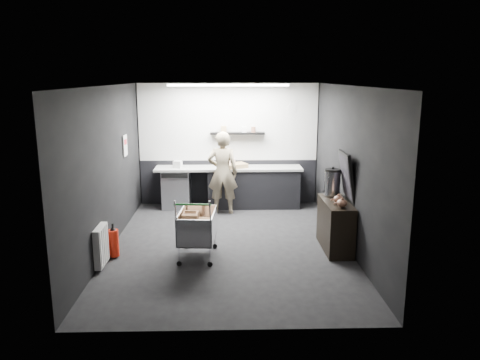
{
  "coord_description": "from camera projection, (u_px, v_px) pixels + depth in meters",
  "views": [
    {
      "loc": [
        -0.03,
        -7.62,
        2.86
      ],
      "look_at": [
        0.19,
        0.4,
        1.06
      ],
      "focal_mm": 35.0,
      "sensor_mm": 36.0,
      "label": 1
    }
  ],
  "objects": [
    {
      "name": "ceiling_strip",
      "position": [
        228.0,
        85.0,
        9.28
      ],
      "size": [
        2.4,
        0.2,
        0.04
      ],
      "primitive_type": "cube",
      "color": "white",
      "rests_on": "ceiling"
    },
    {
      "name": "poster",
      "position": [
        125.0,
        146.0,
        8.93
      ],
      "size": [
        0.02,
        0.3,
        0.4
      ],
      "primitive_type": "cube",
      "color": "silver",
      "rests_on": "wall_left"
    },
    {
      "name": "cardboard_box",
      "position": [
        236.0,
        166.0,
        10.16
      ],
      "size": [
        0.56,
        0.5,
        0.09
      ],
      "primitive_type": "cube",
      "rotation": [
        0.0,
        0.0,
        0.43
      ],
      "color": "#A18456",
      "rests_on": "prep_counter"
    },
    {
      "name": "floating_shelf",
      "position": [
        237.0,
        133.0,
        10.26
      ],
      "size": [
        1.2,
        0.22,
        0.04
      ],
      "primitive_type": "cube",
      "color": "black",
      "rests_on": "wall_back"
    },
    {
      "name": "sideboard",
      "position": [
        336.0,
        218.0,
        7.81
      ],
      "size": [
        0.47,
        1.1,
        1.65
      ],
      "color": "black",
      "rests_on": "floor"
    },
    {
      "name": "poster_red_band",
      "position": [
        125.0,
        142.0,
        8.91
      ],
      "size": [
        0.02,
        0.22,
        0.1
      ],
      "primitive_type": "cube",
      "color": "red",
      "rests_on": "poster"
    },
    {
      "name": "floor",
      "position": [
        229.0,
        245.0,
        8.05
      ],
      "size": [
        5.5,
        5.5,
        0.0
      ],
      "primitive_type": "plane",
      "color": "black",
      "rests_on": "ground"
    },
    {
      "name": "wall_right",
      "position": [
        348.0,
        168.0,
        7.81
      ],
      "size": [
        0.0,
        5.5,
        5.5
      ],
      "primitive_type": "plane",
      "rotation": [
        1.57,
        0.0,
        -1.57
      ],
      "color": "black",
      "rests_on": "floor"
    },
    {
      "name": "fire_extinguisher",
      "position": [
        114.0,
        242.0,
        7.46
      ],
      "size": [
        0.16,
        0.16,
        0.54
      ],
      "color": "red",
      "rests_on": "floor"
    },
    {
      "name": "wall_clock",
      "position": [
        292.0,
        108.0,
        10.28
      ],
      "size": [
        0.2,
        0.03,
        0.2
      ],
      "primitive_type": "cylinder",
      "rotation": [
        1.57,
        0.0,
        0.0
      ],
      "color": "silver",
      "rests_on": "wall_back"
    },
    {
      "name": "prep_counter",
      "position": [
        235.0,
        187.0,
        10.32
      ],
      "size": [
        3.2,
        0.61,
        0.9
      ],
      "color": "black",
      "rests_on": "floor"
    },
    {
      "name": "wall_front",
      "position": [
        230.0,
        218.0,
        5.08
      ],
      "size": [
        5.5,
        0.0,
        5.5
      ],
      "primitive_type": "plane",
      "rotation": [
        -1.57,
        0.0,
        0.0
      ],
      "color": "black",
      "rests_on": "floor"
    },
    {
      "name": "ceiling",
      "position": [
        229.0,
        86.0,
        7.46
      ],
      "size": [
        5.5,
        5.5,
        0.0
      ],
      "primitive_type": "plane",
      "rotation": [
        3.14,
        0.0,
        0.0
      ],
      "color": "silver",
      "rests_on": "wall_back"
    },
    {
      "name": "dado_panel",
      "position": [
        229.0,
        182.0,
        10.61
      ],
      "size": [
        3.95,
        0.02,
        1.0
      ],
      "primitive_type": "cube",
      "color": "black",
      "rests_on": "wall_back"
    },
    {
      "name": "white_container",
      "position": [
        178.0,
        164.0,
        10.12
      ],
      "size": [
        0.2,
        0.18,
        0.15
      ],
      "primitive_type": "cube",
      "rotation": [
        0.0,
        0.0,
        -0.29
      ],
      "color": "silver",
      "rests_on": "prep_counter"
    },
    {
      "name": "shopping_cart",
      "position": [
        197.0,
        228.0,
        7.44
      ],
      "size": [
        0.62,
        0.96,
        1.02
      ],
      "color": "silver",
      "rests_on": "floor"
    },
    {
      "name": "wall_left",
      "position": [
        108.0,
        169.0,
        7.71
      ],
      "size": [
        0.0,
        5.5,
        5.5
      ],
      "primitive_type": "plane",
      "rotation": [
        1.57,
        0.0,
        1.57
      ],
      "color": "black",
      "rests_on": "floor"
    },
    {
      "name": "pink_tub",
      "position": [
        231.0,
        163.0,
        10.2
      ],
      "size": [
        0.19,
        0.19,
        0.19
      ],
      "primitive_type": "cylinder",
      "color": "beige",
      "rests_on": "prep_counter"
    },
    {
      "name": "wall_back",
      "position": [
        228.0,
        145.0,
        10.44
      ],
      "size": [
        5.5,
        0.0,
        5.5
      ],
      "primitive_type": "plane",
      "rotation": [
        1.57,
        0.0,
        0.0
      ],
      "color": "black",
      "rests_on": "floor"
    },
    {
      "name": "radiator",
      "position": [
        101.0,
        246.0,
        7.05
      ],
      "size": [
        0.1,
        0.5,
        0.6
      ],
      "primitive_type": "cube",
      "color": "silver",
      "rests_on": "wall_left"
    },
    {
      "name": "kitchen_wall_panel",
      "position": [
        228.0,
        122.0,
        10.31
      ],
      "size": [
        3.95,
        0.02,
        1.7
      ],
      "primitive_type": "cube",
      "color": "silver",
      "rests_on": "wall_back"
    },
    {
      "name": "person",
      "position": [
        223.0,
        173.0,
        9.78
      ],
      "size": [
        0.66,
        0.46,
        1.74
      ],
      "primitive_type": "imported",
      "rotation": [
        0.0,
        0.0,
        3.07
      ],
      "color": "#BEB597",
      "rests_on": "floor"
    }
  ]
}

